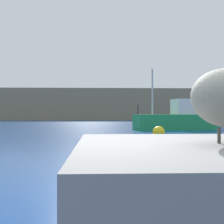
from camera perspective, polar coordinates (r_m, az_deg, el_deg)
hillside_backdrop at (r=68.48m, az=-2.16°, el=1.19°), size 140.00×16.25×6.02m
fishing_boat_green at (r=24.79m, az=11.51°, el=-1.16°), size 6.46×3.02×4.47m
mooring_buoy at (r=15.68m, az=8.18°, el=-3.52°), size 0.59×0.59×0.59m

